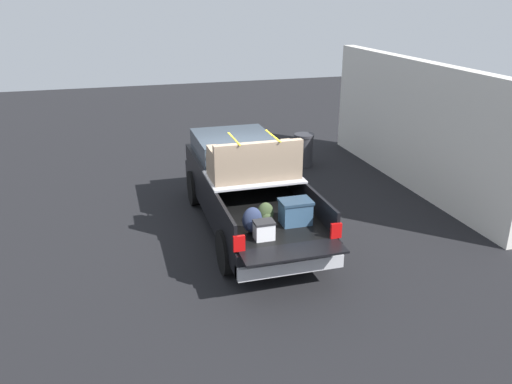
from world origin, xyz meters
TOP-DOWN VIEW (x-y plane):
  - ground_plane at (0.00, 0.00)m, footprint 40.00×40.00m
  - pickup_truck at (0.35, -0.00)m, footprint 6.05×2.06m
  - building_facade at (1.63, -4.99)m, footprint 8.22×0.36m
  - trash_can at (3.88, -2.80)m, footprint 0.60×0.60m

SIDE VIEW (x-z plane):
  - ground_plane at x=0.00m, z-range 0.00..0.00m
  - trash_can at x=3.88m, z-range 0.01..0.99m
  - pickup_truck at x=0.35m, z-range -0.16..2.07m
  - building_facade at x=1.63m, z-range 0.00..3.34m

